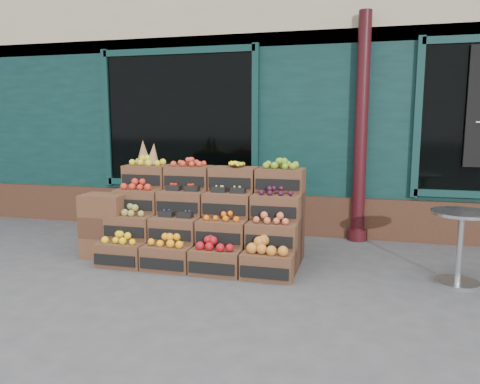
# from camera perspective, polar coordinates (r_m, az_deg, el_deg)

# --- Properties ---
(ground) EXTENTS (60.00, 60.00, 0.00)m
(ground) POSITION_cam_1_polar(r_m,az_deg,el_deg) (5.24, 0.13, -10.45)
(ground) COLOR #434346
(ground) RESTS_ON ground
(shop_facade) EXTENTS (12.00, 6.24, 4.80)m
(shop_facade) POSITION_cam_1_polar(r_m,az_deg,el_deg) (10.00, 7.90, 12.52)
(shop_facade) COLOR #0D2C2A
(shop_facade) RESTS_ON ground
(crate_display) EXTENTS (2.35, 1.15, 1.47)m
(crate_display) POSITION_cam_1_polar(r_m,az_deg,el_deg) (5.83, -4.24, -3.87)
(crate_display) COLOR #533220
(crate_display) RESTS_ON ground
(spare_crates) EXTENTS (0.55, 0.39, 0.81)m
(spare_crates) POSITION_cam_1_polar(r_m,az_deg,el_deg) (6.16, -16.15, -3.98)
(spare_crates) COLOR #533220
(spare_crates) RESTS_ON ground
(bistro_table) EXTENTS (0.62, 0.62, 0.79)m
(bistro_table) POSITION_cam_1_polar(r_m,az_deg,el_deg) (5.44, 25.27, -5.21)
(bistro_table) COLOR silver
(bistro_table) RESTS_ON ground
(shopkeeper) EXTENTS (0.81, 0.68, 1.89)m
(shopkeeper) POSITION_cam_1_polar(r_m,az_deg,el_deg) (8.27, -8.11, 3.24)
(shopkeeper) COLOR #1C6424
(shopkeeper) RESTS_ON ground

